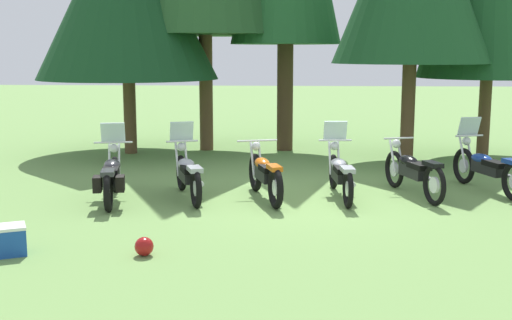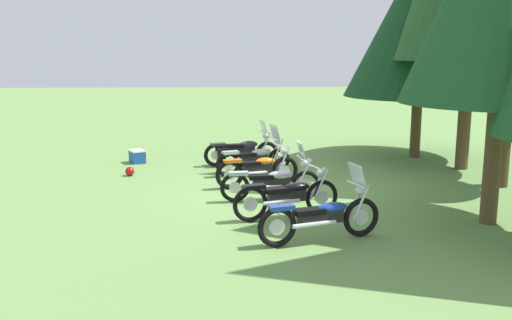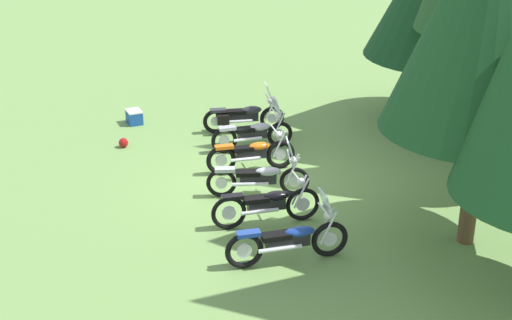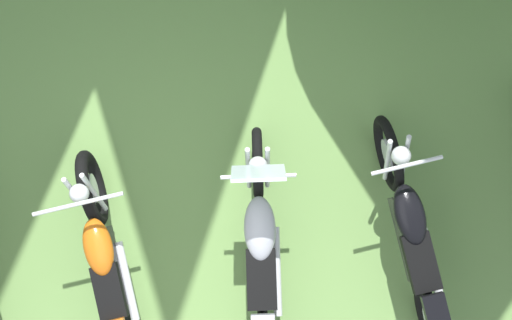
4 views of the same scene
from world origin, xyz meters
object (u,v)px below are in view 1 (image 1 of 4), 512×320
Objects in this scene: motorcycle_1 at (188,173)px; motorcycle_0 at (112,176)px; picnic_cooler at (5,240)px; motorcycle_2 at (265,175)px; motorcycle_5 at (487,167)px; motorcycle_3 at (340,172)px; motorcycle_4 at (413,171)px; dropped_helmet at (144,246)px.

motorcycle_0 is at bearing 85.53° from motorcycle_1.
motorcycle_2 is at bearing 47.32° from picnic_cooler.
motorcycle_0 is at bearing 82.95° from motorcycle_5.
motorcycle_3 is 1.03× the size of motorcycle_4.
motorcycle_2 is (1.40, 0.03, -0.01)m from motorcycle_1.
motorcycle_1 is 0.91× the size of motorcycle_3.
motorcycle_2 is 0.92× the size of motorcycle_5.
picnic_cooler reaches higher than dropped_helmet.
motorcycle_1 is 8.36× the size of dropped_helmet.
motorcycle_4 is 3.47× the size of picnic_cooler.
picnic_cooler is at bearing 120.19° from motorcycle_2.
picnic_cooler is at bearing -177.50° from dropped_helmet.
motorcycle_1 is at bearing 89.77° from dropped_helmet.
motorcycle_1 is 3.96m from picnic_cooler.
motorcycle_1 reaches higher than motorcycle_0.
dropped_helmet is (-4.14, -3.89, -0.34)m from motorcycle_4.
motorcycle_0 is 1.05× the size of motorcycle_2.
motorcycle_1 is 5.68m from motorcycle_5.
motorcycle_1 is (1.31, 0.35, 0.00)m from motorcycle_0.
motorcycle_5 reaches higher than motorcycle_4.
motorcycle_1 is 1.40m from motorcycle_2.
motorcycle_0 is 7.03m from motorcycle_5.
motorcycle_0 is 8.92× the size of dropped_helmet.
motorcycle_2 is 0.96× the size of motorcycle_4.
motorcycle_1 is at bearing -86.58° from motorcycle_0.
dropped_helmet is (-2.79, -3.68, -0.34)m from motorcycle_3.
motorcycle_1 is 3.43m from dropped_helmet.
motorcycle_4 is 7.18m from picnic_cooler.
motorcycle_1 is 4.15m from motorcycle_4.
motorcycle_3 is 1.00× the size of motorcycle_5.
motorcycle_4 is (4.12, 0.48, 0.00)m from motorcycle_1.
motorcycle_3 is at bearing 85.66° from motorcycle_5.
motorcycle_0 reaches higher than picnic_cooler.
motorcycle_2 is at bearing 67.68° from dropped_helmet.
motorcycle_5 reaches higher than motorcycle_2.
motorcycle_5 is at bearing 30.76° from picnic_cooler.
motorcycle_3 is 5.96m from picnic_cooler.
motorcycle_3 reaches higher than dropped_helmet.
motorcycle_3 is at bearing -92.99° from motorcycle_0.
picnic_cooler is 2.56× the size of dropped_helmet.
dropped_helmet is (-0.01, -3.41, -0.34)m from motorcycle_1.
motorcycle_3 is 9.19× the size of dropped_helmet.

